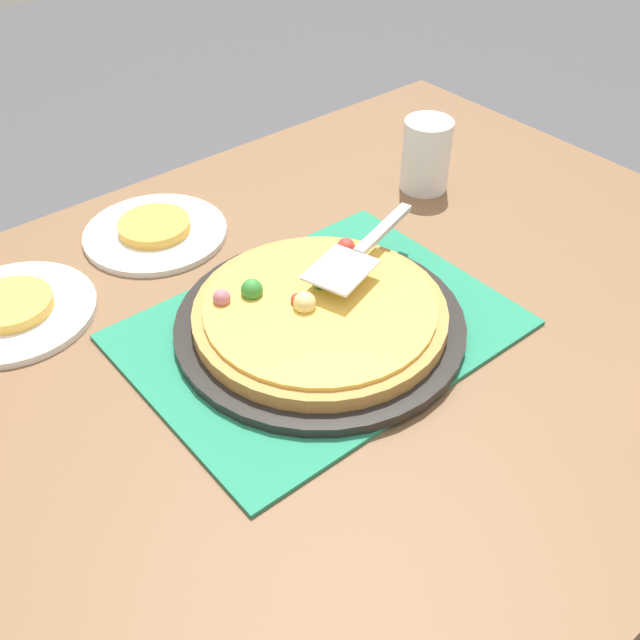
{
  "coord_description": "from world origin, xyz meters",
  "views": [
    {
      "loc": [
        0.47,
        0.57,
        1.4
      ],
      "look_at": [
        0.0,
        0.0,
        0.77
      ],
      "focal_mm": 41.83,
      "sensor_mm": 36.0,
      "label": 1
    }
  ],
  "objects_px": {
    "pizza": "(319,311)",
    "cup_corner": "(426,155)",
    "pizza_pan": "(320,324)",
    "served_slice_left": "(154,226)",
    "plate_far_right": "(14,312)",
    "served_slice_right": "(11,304)",
    "pizza_server": "(359,252)",
    "plate_near_left": "(155,233)"
  },
  "relations": [
    {
      "from": "served_slice_right",
      "to": "pizza_server",
      "type": "relative_size",
      "value": 0.47
    },
    {
      "from": "pizza_pan",
      "to": "cup_corner",
      "type": "distance_m",
      "value": 0.42
    },
    {
      "from": "pizza_pan",
      "to": "served_slice_left",
      "type": "xyz_separation_m",
      "value": [
        0.05,
        -0.34,
        0.01
      ]
    },
    {
      "from": "pizza_pan",
      "to": "served_slice_right",
      "type": "relative_size",
      "value": 3.45
    },
    {
      "from": "pizza",
      "to": "cup_corner",
      "type": "relative_size",
      "value": 2.75
    },
    {
      "from": "pizza",
      "to": "served_slice_right",
      "type": "relative_size",
      "value": 3.0
    },
    {
      "from": "pizza_pan",
      "to": "pizza",
      "type": "bearing_deg",
      "value": -97.33
    },
    {
      "from": "plate_near_left",
      "to": "served_slice_right",
      "type": "height_order",
      "value": "served_slice_right"
    },
    {
      "from": "pizza_pan",
      "to": "plate_far_right",
      "type": "bearing_deg",
      "value": -44.37
    },
    {
      "from": "pizza",
      "to": "cup_corner",
      "type": "distance_m",
      "value": 0.41
    },
    {
      "from": "pizza_pan",
      "to": "plate_near_left",
      "type": "distance_m",
      "value": 0.34
    },
    {
      "from": "pizza",
      "to": "cup_corner",
      "type": "height_order",
      "value": "cup_corner"
    },
    {
      "from": "pizza",
      "to": "plate_far_right",
      "type": "xyz_separation_m",
      "value": [
        0.3,
        -0.29,
        -0.03
      ]
    },
    {
      "from": "plate_near_left",
      "to": "served_slice_left",
      "type": "height_order",
      "value": "served_slice_left"
    },
    {
      "from": "plate_near_left",
      "to": "plate_far_right",
      "type": "bearing_deg",
      "value": 10.57
    },
    {
      "from": "served_slice_left",
      "to": "pizza_server",
      "type": "distance_m",
      "value": 0.34
    },
    {
      "from": "served_slice_left",
      "to": "pizza_server",
      "type": "height_order",
      "value": "pizza_server"
    },
    {
      "from": "pizza",
      "to": "plate_far_right",
      "type": "relative_size",
      "value": 1.5
    },
    {
      "from": "pizza",
      "to": "served_slice_right",
      "type": "bearing_deg",
      "value": -44.13
    },
    {
      "from": "pizza_pan",
      "to": "served_slice_right",
      "type": "bearing_deg",
      "value": -44.37
    },
    {
      "from": "pizza_pan",
      "to": "pizza_server",
      "type": "height_order",
      "value": "pizza_server"
    },
    {
      "from": "plate_far_right",
      "to": "served_slice_left",
      "type": "distance_m",
      "value": 0.25
    },
    {
      "from": "served_slice_left",
      "to": "served_slice_right",
      "type": "xyz_separation_m",
      "value": [
        0.24,
        0.05,
        0.0
      ]
    },
    {
      "from": "served_slice_right",
      "to": "pizza_server",
      "type": "height_order",
      "value": "pizza_server"
    },
    {
      "from": "plate_far_right",
      "to": "pizza_server",
      "type": "bearing_deg",
      "value": 146.25
    },
    {
      "from": "plate_far_right",
      "to": "served_slice_right",
      "type": "xyz_separation_m",
      "value": [
        0.0,
        0.0,
        0.01
      ]
    },
    {
      "from": "pizza",
      "to": "pizza_server",
      "type": "distance_m",
      "value": 0.1
    },
    {
      "from": "plate_far_right",
      "to": "cup_corner",
      "type": "relative_size",
      "value": 1.83
    },
    {
      "from": "pizza",
      "to": "plate_near_left",
      "type": "height_order",
      "value": "pizza"
    },
    {
      "from": "cup_corner",
      "to": "plate_near_left",
      "type": "bearing_deg",
      "value": -20.46
    },
    {
      "from": "served_slice_right",
      "to": "pizza_server",
      "type": "xyz_separation_m",
      "value": [
        -0.39,
        0.26,
        0.05
      ]
    },
    {
      "from": "pizza_server",
      "to": "served_slice_left",
      "type": "bearing_deg",
      "value": -64.57
    },
    {
      "from": "plate_near_left",
      "to": "served_slice_right",
      "type": "relative_size",
      "value": 2.0
    },
    {
      "from": "cup_corner",
      "to": "pizza_server",
      "type": "xyz_separation_m",
      "value": [
        0.28,
        0.15,
        0.01
      ]
    },
    {
      "from": "plate_near_left",
      "to": "plate_far_right",
      "type": "relative_size",
      "value": 1.0
    },
    {
      "from": "plate_far_right",
      "to": "cup_corner",
      "type": "xyz_separation_m",
      "value": [
        -0.67,
        0.11,
        0.06
      ]
    },
    {
      "from": "cup_corner",
      "to": "served_slice_right",
      "type": "bearing_deg",
      "value": -9.6
    },
    {
      "from": "served_slice_left",
      "to": "cup_corner",
      "type": "distance_m",
      "value": 0.46
    },
    {
      "from": "served_slice_right",
      "to": "cup_corner",
      "type": "height_order",
      "value": "cup_corner"
    },
    {
      "from": "pizza",
      "to": "cup_corner",
      "type": "xyz_separation_m",
      "value": [
        -0.37,
        -0.17,
        0.03
      ]
    },
    {
      "from": "plate_near_left",
      "to": "cup_corner",
      "type": "xyz_separation_m",
      "value": [
        -0.43,
        0.16,
        0.06
      ]
    },
    {
      "from": "served_slice_left",
      "to": "served_slice_right",
      "type": "relative_size",
      "value": 1.0
    }
  ]
}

